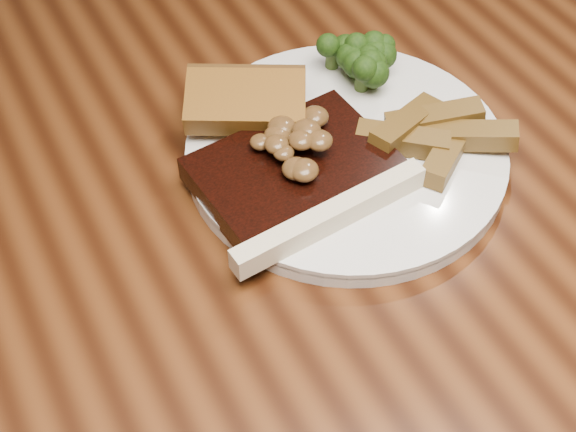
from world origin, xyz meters
name	(u,v)px	position (x,y,z in m)	size (l,w,h in m)	color
dining_table	(308,317)	(0.00, 0.00, 0.66)	(1.60, 0.90, 0.75)	#48230E
chair_far	(217,19)	(0.19, 0.63, 0.49)	(0.54, 0.54, 0.89)	black
plate	(346,154)	(0.07, 0.07, 0.76)	(0.26, 0.26, 0.01)	silver
steak	(298,175)	(0.02, 0.05, 0.77)	(0.15, 0.11, 0.02)	black
steak_bone	(330,220)	(0.02, 0.00, 0.77)	(0.17, 0.02, 0.02)	beige
mushroom_pile	(301,137)	(0.03, 0.07, 0.80)	(0.06, 0.06, 0.03)	#58371B
garlic_bread	(247,119)	(0.01, 0.13, 0.77)	(0.10, 0.05, 0.02)	brown
potato_wedges	(417,122)	(0.13, 0.06, 0.77)	(0.10, 0.10, 0.02)	brown
broccoli_cluster	(371,57)	(0.14, 0.14, 0.78)	(0.07, 0.07, 0.04)	#213B0D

